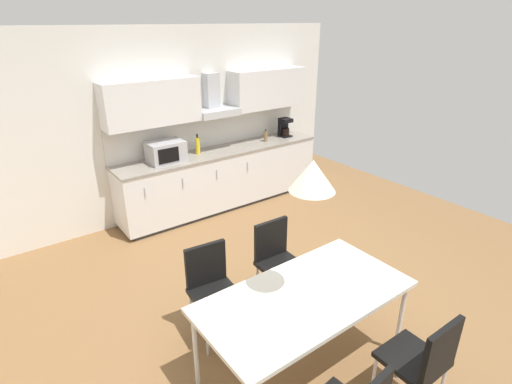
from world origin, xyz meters
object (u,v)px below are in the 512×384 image
bottle_brown (266,136)px  chair_near_right (424,357)px  coffee_maker (284,127)px  bottle_yellow (198,146)px  chair_far_left (211,283)px  pendant_lamp (313,176)px  chair_far_right (277,255)px  dining_table (305,299)px  microwave (166,152)px

bottle_brown → chair_near_right: bottle_brown is taller
coffee_maker → bottle_yellow: size_ratio=1.03×
bottle_brown → chair_near_right: size_ratio=0.22×
chair_far_left → pendant_lamp: size_ratio=2.72×
bottle_yellow → chair_far_right: size_ratio=0.33×
chair_far_right → dining_table: bearing=-115.3°
bottle_yellow → chair_far_left: (-1.18, -2.31, -0.49)m
chair_far_left → chair_far_right: (0.75, 0.00, 0.00)m
chair_far_right → chair_near_right: bearing=-90.1°
coffee_maker → chair_far_left: coffee_maker is taller
bottle_yellow → pendant_lamp: size_ratio=0.91×
pendant_lamp → microwave: bearing=84.4°
chair_far_left → pendant_lamp: 1.48m
bottle_brown → pendant_lamp: 3.71m
bottle_yellow → chair_near_right: size_ratio=0.33×
coffee_maker → pendant_lamp: pendant_lamp is taller
bottle_yellow → pendant_lamp: (-0.81, -3.12, 0.70)m
bottle_brown → pendant_lamp: size_ratio=0.61×
bottle_brown → bottle_yellow: bearing=176.6°
microwave → bottle_brown: (1.68, -0.03, -0.06)m
bottle_brown → chair_near_right: (-1.61, -3.85, -0.44)m
microwave → pendant_lamp: 3.16m
chair_near_right → bottle_yellow: bearing=83.7°
bottle_yellow → pendant_lamp: bearing=-104.6°
chair_far_right → pendant_lamp: size_ratio=2.72×
microwave → pendant_lamp: bearing=-95.6°
coffee_maker → chair_far_right: coffee_maker is taller
dining_table → chair_near_right: size_ratio=1.93×
chair_near_right → pendant_lamp: (-0.38, 0.80, 1.18)m
pendant_lamp → coffee_maker: bearing=52.1°
bottle_brown → bottle_yellow: bottle_yellow is taller
bottle_brown → coffee_maker: bearing=7.1°
coffee_maker → chair_far_right: 3.11m
microwave → coffee_maker: coffee_maker is taller
dining_table → chair_far_left: chair_far_left is taller
bottle_yellow → chair_far_right: 2.40m
coffee_maker → pendant_lamp: 3.99m
pendant_lamp → chair_near_right: bearing=-64.9°
dining_table → chair_near_right: 0.90m
coffee_maker → bottle_brown: 0.44m
bottle_brown → chair_far_left: (-2.35, -2.24, -0.44)m
coffee_maker → bottle_brown: (-0.43, -0.05, -0.07)m
chair_far_left → pendant_lamp: bearing=-65.3°
chair_far_left → coffee_maker: bearing=39.5°
dining_table → chair_near_right: chair_near_right is taller
bottle_brown → chair_far_right: (-1.60, -2.24, -0.44)m
microwave → chair_far_right: (0.08, -2.27, -0.50)m
chair_far_left → chair_far_right: size_ratio=1.00×
bottle_yellow → chair_near_right: (-0.43, -3.92, -0.49)m
coffee_maker → bottle_brown: size_ratio=1.54×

